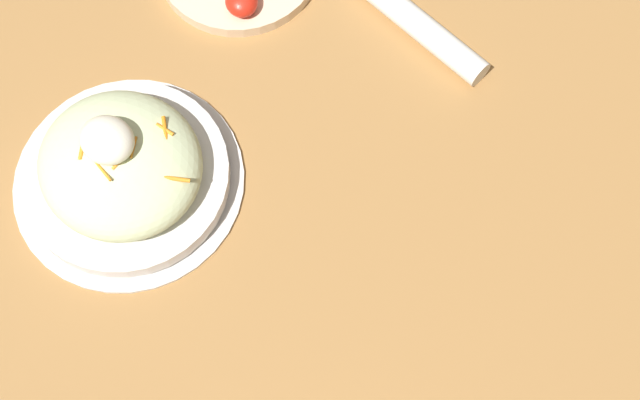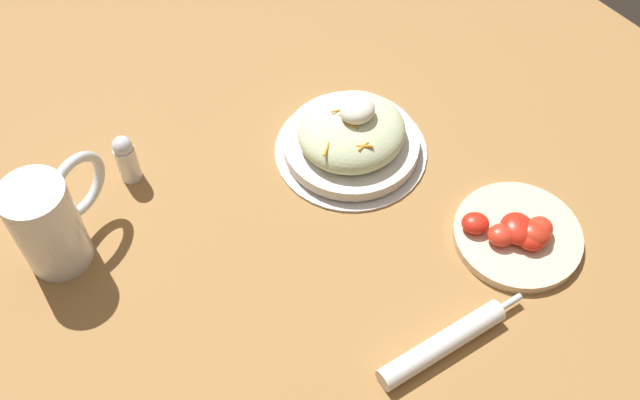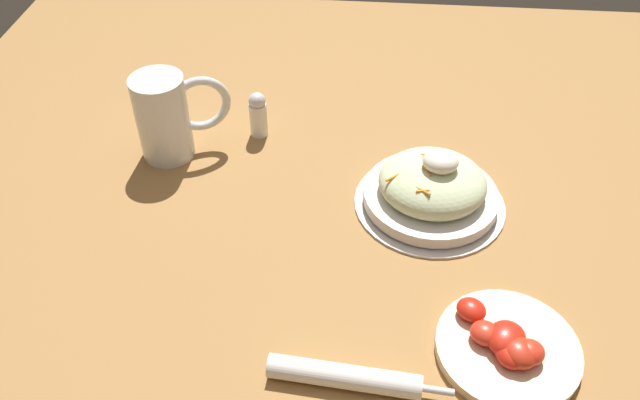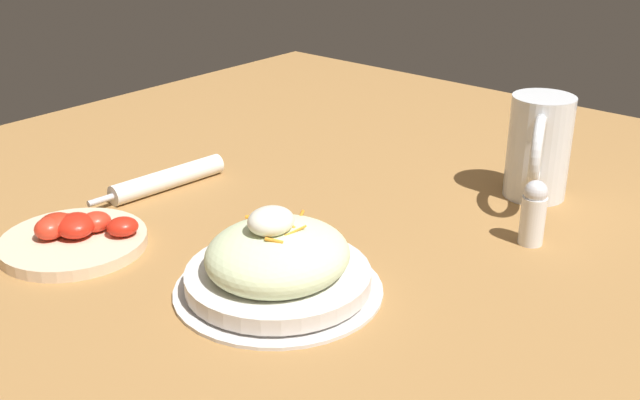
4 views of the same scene
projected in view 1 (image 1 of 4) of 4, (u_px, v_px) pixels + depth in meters
ground_plane at (280, 243)px, 0.85m from camera, size 1.43×1.43×0.00m
salad_plate at (123, 170)px, 0.85m from camera, size 0.22×0.22×0.10m
napkin_roll at (415, 22)px, 0.93m from camera, size 0.21×0.04×0.03m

